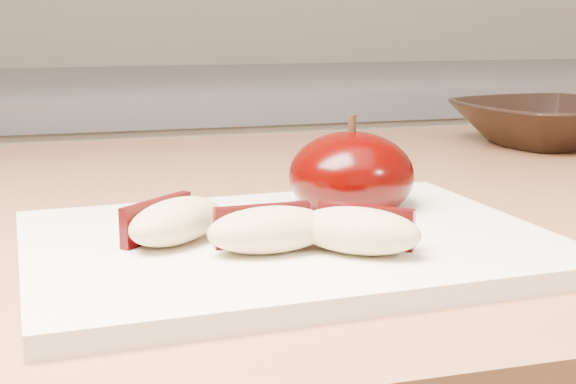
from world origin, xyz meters
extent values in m
cube|color=silver|center=(0.00, 1.20, 0.45)|extent=(2.40, 0.60, 0.90)
cube|color=slate|center=(0.00, 1.20, 0.92)|extent=(2.40, 0.62, 0.04)
cube|color=#92613F|center=(0.00, 0.50, 0.88)|extent=(1.64, 0.64, 0.04)
cube|color=silver|center=(0.07, 0.35, 0.91)|extent=(0.31, 0.23, 0.01)
ellipsoid|color=black|center=(0.13, 0.41, 0.93)|extent=(0.10, 0.10, 0.06)
cylinder|color=black|center=(0.13, 0.41, 0.97)|extent=(0.01, 0.01, 0.01)
ellipsoid|color=tan|center=(0.00, 0.35, 0.92)|extent=(0.07, 0.07, 0.02)
cube|color=black|center=(0.00, 0.36, 0.92)|extent=(0.04, 0.04, 0.02)
ellipsoid|color=tan|center=(0.05, 0.32, 0.92)|extent=(0.07, 0.04, 0.02)
cube|color=black|center=(0.05, 0.33, 0.92)|extent=(0.05, 0.01, 0.02)
ellipsoid|color=tan|center=(0.09, 0.30, 0.92)|extent=(0.07, 0.07, 0.02)
cube|color=black|center=(0.10, 0.32, 0.92)|extent=(0.05, 0.04, 0.02)
imported|color=black|center=(0.45, 0.66, 0.92)|extent=(0.21, 0.21, 0.05)
camera|label=1|loc=(-0.05, -0.08, 1.03)|focal=50.00mm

